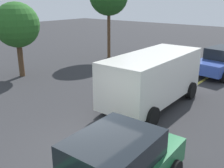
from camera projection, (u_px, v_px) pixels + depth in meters
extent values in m
plane|color=#2D2D30|center=(83.00, 155.00, 7.55)|extent=(80.00, 80.00, 0.00)
cube|color=#E0D14C|center=(140.00, 119.00, 9.76)|extent=(28.00, 0.16, 0.01)
cube|color=silver|center=(153.00, 76.00, 10.72)|extent=(5.24, 2.11, 1.82)
cube|color=black|center=(124.00, 78.00, 9.04)|extent=(0.20, 1.84, 0.80)
cylinder|color=black|center=(152.00, 117.00, 9.10)|extent=(0.77, 0.28, 0.76)
cylinder|color=black|center=(107.00, 104.00, 10.27)|extent=(0.77, 0.28, 0.76)
cylinder|color=black|center=(191.00, 90.00, 11.74)|extent=(0.77, 0.28, 0.76)
cylinder|color=black|center=(152.00, 82.00, 12.91)|extent=(0.77, 0.28, 0.76)
cube|color=#2D479E|center=(221.00, 64.00, 15.45)|extent=(4.55, 2.37, 0.63)
cube|color=black|center=(224.00, 53.00, 15.40)|extent=(2.28, 1.85, 0.63)
cylinder|color=black|center=(224.00, 77.00, 13.96)|extent=(0.66, 0.30, 0.64)
cylinder|color=black|center=(194.00, 71.00, 15.22)|extent=(0.66, 0.30, 0.64)
cylinder|color=black|center=(217.00, 62.00, 17.14)|extent=(0.66, 0.30, 0.64)
cube|color=black|center=(114.00, 150.00, 5.58)|extent=(2.11, 1.64, 0.61)
cylinder|color=black|center=(115.00, 148.00, 7.31)|extent=(0.65, 0.24, 0.64)
cylinder|color=#513823|center=(20.00, 57.00, 14.92)|extent=(0.30, 0.30, 2.27)
sphere|color=#286023|center=(17.00, 25.00, 14.35)|extent=(2.50, 2.50, 2.50)
cylinder|color=#513823|center=(109.00, 33.00, 19.49)|extent=(0.24, 0.24, 3.76)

